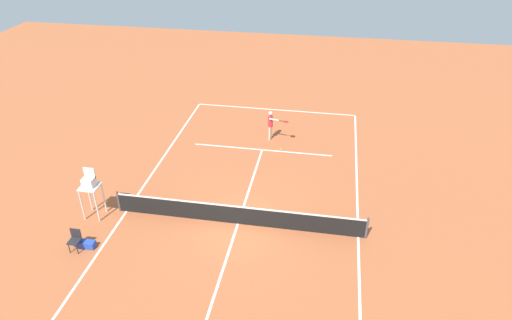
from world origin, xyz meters
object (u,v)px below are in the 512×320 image
at_px(umpire_chair, 90,186).
at_px(equipment_bag, 86,244).
at_px(player_serving, 271,123).
at_px(courtside_chair_near, 75,239).
at_px(tennis_ball, 281,149).

relative_size(umpire_chair, equipment_bag, 3.17).
bearing_deg(player_serving, courtside_chair_near, -18.40).
height_order(player_serving, equipment_bag, player_serving).
height_order(umpire_chair, courtside_chair_near, umpire_chair).
xyz_separation_m(player_serving, equipment_bag, (6.17, 10.56, -0.92)).
xyz_separation_m(umpire_chair, courtside_chair_near, (-0.29, 2.24, -1.07)).
bearing_deg(courtside_chair_near, tennis_ball, -126.69).
xyz_separation_m(courtside_chair_near, equipment_bag, (-0.31, -0.18, -0.38)).
distance_m(player_serving, tennis_ball, 1.66).
xyz_separation_m(player_serving, courtside_chair_near, (6.48, 10.74, -0.53)).
bearing_deg(umpire_chair, player_serving, -128.55).
height_order(player_serving, umpire_chair, umpire_chair).
distance_m(umpire_chair, courtside_chair_near, 2.50).
height_order(tennis_ball, umpire_chair, umpire_chair).
bearing_deg(equipment_bag, courtside_chair_near, 29.92).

